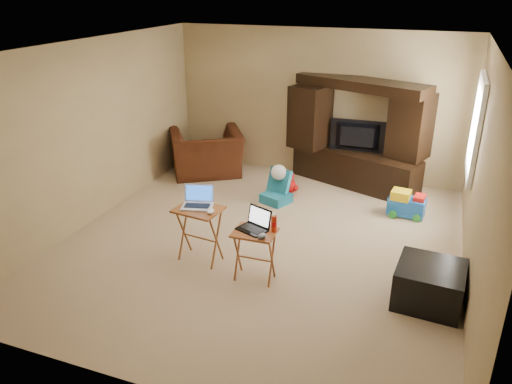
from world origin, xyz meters
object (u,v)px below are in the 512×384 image
at_px(ottoman, 429,285).
at_px(laptop_left, 197,198).
at_px(entertainment_center, 358,134).
at_px(child_rocker, 276,187).
at_px(mouse_right, 262,236).
at_px(tray_table_right, 255,255).
at_px(water_bottle, 274,224).
at_px(tray_table_left, 200,234).
at_px(laptop_right, 252,221).
at_px(plush_toy, 288,182).
at_px(television, 357,137).
at_px(push_toy, 407,203).
at_px(mouse_left, 210,211).
at_px(recliner, 206,153).

height_order(ottoman, laptop_left, laptop_left).
height_order(entertainment_center, child_rocker, entertainment_center).
distance_m(entertainment_center, mouse_right, 3.45).
bearing_deg(tray_table_right, ottoman, 5.34).
distance_m(laptop_left, water_bottle, 1.02).
distance_m(tray_table_left, laptop_right, 0.85).
xyz_separation_m(tray_table_left, laptop_left, (-0.03, 0.03, 0.47)).
relative_size(plush_toy, tray_table_right, 0.64).
height_order(plush_toy, tray_table_right, tray_table_right).
relative_size(television, child_rocker, 1.75).
distance_m(push_toy, mouse_right, 2.86).
bearing_deg(laptop_right, television, 101.16).
xyz_separation_m(ottoman, mouse_right, (-1.77, -0.35, 0.42)).
height_order(plush_toy, laptop_right, laptop_right).
bearing_deg(push_toy, entertainment_center, 141.40).
relative_size(tray_table_left, tray_table_right, 1.13).
bearing_deg(television, mouse_left, 67.91).
bearing_deg(tray_table_left, television, 73.75).
bearing_deg(child_rocker, plush_toy, 102.29).
relative_size(recliner, mouse_left, 8.52).
bearing_deg(mouse_right, child_rocker, 104.48).
bearing_deg(laptop_left, push_toy, 28.20).
height_order(plush_toy, push_toy, same).
xyz_separation_m(child_rocker, mouse_right, (0.58, -2.25, 0.38)).
distance_m(plush_toy, laptop_left, 2.47).
xyz_separation_m(child_rocker, tray_table_right, (0.45, -2.13, 0.05)).
xyz_separation_m(entertainment_center, mouse_left, (-1.14, -3.20, -0.16)).
relative_size(recliner, water_bottle, 6.38).
xyz_separation_m(push_toy, mouse_right, (-1.35, -2.47, 0.44)).
bearing_deg(tray_table_left, child_rocker, 87.57).
bearing_deg(television, water_bottle, 81.50).
xyz_separation_m(plush_toy, tray_table_left, (-0.40, -2.38, 0.15)).
bearing_deg(laptop_right, tray_table_right, -5.12).
relative_size(ottoman, mouse_left, 4.82).
relative_size(television, laptop_right, 2.81).
height_order(plush_toy, mouse_right, mouse_right).
xyz_separation_m(mouse_right, water_bottle, (0.07, 0.20, 0.07)).
height_order(child_rocker, laptop_right, laptop_right).
relative_size(television, tray_table_right, 1.47).
distance_m(laptop_right, water_bottle, 0.25).
bearing_deg(entertainment_center, push_toy, -24.44).
bearing_deg(laptop_left, water_bottle, -21.73).
bearing_deg(television, plush_toy, 34.77).
height_order(television, laptop_right, television).
distance_m(entertainment_center, mouse_left, 3.40).
bearing_deg(water_bottle, laptop_left, 173.29).
height_order(laptop_left, water_bottle, laptop_left).
xyz_separation_m(push_toy, tray_table_right, (-1.48, -2.35, 0.11)).
xyz_separation_m(tray_table_right, mouse_left, (-0.59, 0.10, 0.42)).
bearing_deg(plush_toy, tray_table_right, -81.46).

